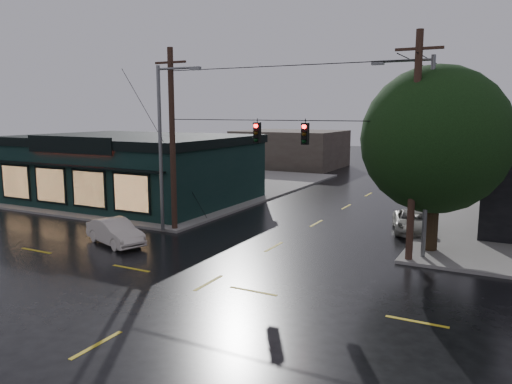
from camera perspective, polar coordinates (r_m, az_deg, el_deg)
The scene contains 15 objects.
ground_plane at distance 20.21m, azimuth -5.43°, elevation -10.31°, with size 160.00×160.00×0.00m, color black.
sidewalk_nw at distance 47.56m, azimuth -12.59°, elevation 0.94°, with size 28.00×28.00×0.15m, color gray.
pizza_shop at distance 38.71m, azimuth -13.75°, elevation 2.76°, with size 16.30×12.34×4.90m.
corner_tree at distance 24.81m, azimuth 19.82°, elevation 5.63°, with size 6.90×6.90×8.74m.
utility_pole_nw at distance 28.91m, azimuth -9.26°, elevation -4.38°, with size 2.00×0.32×10.15m, color black, non-canonical shape.
utility_pole_ne at distance 23.76m, azimuth 17.01°, elevation -7.68°, with size 2.00×0.32×10.15m, color black, non-canonical shape.
utility_pole_far_a at distance 44.63m, azimuth 22.16°, elevation -0.15°, with size 2.00×0.32×9.65m, color black, non-canonical shape.
utility_pole_far_b at distance 64.41m, azimuth 23.91°, elevation 2.42°, with size 2.00×0.32×9.15m, color black, non-canonical shape.
utility_pole_far_c at distance 84.30m, azimuth 24.84°, elevation 3.79°, with size 2.00×0.32×9.15m, color black, non-canonical shape.
span_signal_assembly at distance 24.73m, azimuth 2.83°, elevation 6.79°, with size 13.00×0.48×1.23m.
streetlight_nw at distance 28.55m, azimuth -10.58°, elevation -4.59°, with size 5.40×0.30×9.15m, color slate, non-canonical shape.
streetlight_ne at distance 24.34m, azimuth 18.49°, elevation -7.34°, with size 5.40×0.30×9.15m, color slate, non-canonical shape.
bg_building_west at distance 61.21m, azimuth 3.95°, elevation 4.95°, with size 12.00×10.00×4.40m, color #40342E.
sedan_cream at distance 26.50m, azimuth -15.79°, elevation -4.41°, with size 1.38×3.97×1.31m, color beige.
suv_silver at distance 29.44m, azimuth 17.39°, elevation -3.27°, with size 1.96×4.24×1.18m, color #A5A498.
Camera 1 is at (10.43, -15.94, 6.74)m, focal length 35.00 mm.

